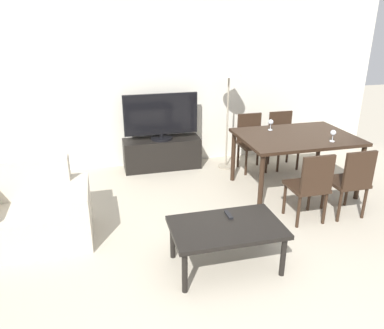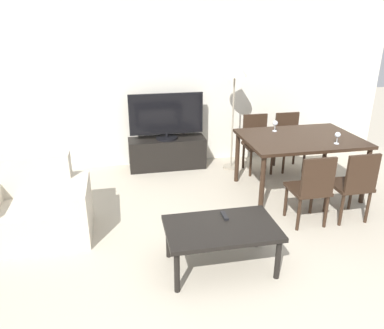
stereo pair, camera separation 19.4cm
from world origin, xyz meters
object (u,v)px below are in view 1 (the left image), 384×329
tv (161,117)px  dining_table (296,141)px  remote_primary (229,215)px  armchair (37,214)px  coffee_table (227,230)px  wine_glass_center (333,133)px  wine_glass_left (271,123)px  floor_lamp (229,74)px  dining_chair_near (310,184)px  dining_chair_far (282,137)px  dining_chair_near_right (351,180)px  tv_stand (162,154)px  dining_chair_far_left (251,139)px

tv → dining_table: bearing=-37.2°
remote_primary → armchair: bearing=157.6°
coffee_table → wine_glass_center: 2.06m
armchair → wine_glass_left: size_ratio=7.22×
armchair → dining_table: 3.20m
wine_glass_left → floor_lamp: bearing=119.3°
dining_chair_near → remote_primary: 1.15m
remote_primary → wine_glass_center: wine_glass_center is taller
wine_glass_center → coffee_table: bearing=-148.7°
coffee_table → floor_lamp: (0.82, 2.35, 1.04)m
coffee_table → dining_chair_far: size_ratio=1.21×
dining_chair_near → dining_chair_near_right: size_ratio=1.00×
tv_stand → dining_chair_near: 2.41m
dining_chair_near → remote_primary: bearing=-160.6°
dining_table → floor_lamp: bearing=121.5°
dining_table → wine_glass_center: 0.48m
remote_primary → tv_stand: bearing=95.2°
coffee_table → dining_table: (1.41, 1.38, 0.30)m
dining_chair_near_right → tv_stand: bearing=131.9°
tv → dining_chair_near_right: 2.73m
armchair → tv_stand: (1.58, 1.66, -0.06)m
armchair → wine_glass_center: size_ratio=7.22×
armchair → remote_primary: 1.95m
tv_stand → wine_glass_left: size_ratio=7.89×
dining_chair_near → tv_stand: bearing=122.8°
remote_primary → wine_glass_center: 1.90m
dining_chair_near → wine_glass_left: 1.21m
armchair → dining_chair_far: 3.64m
dining_chair_near_right → dining_chair_far_left: same height
tv_stand → dining_chair_far_left: dining_chair_far_left is taller
remote_primary → wine_glass_center: (1.64, 0.88, 0.42)m
remote_primary → wine_glass_left: (1.12, 1.52, 0.42)m
coffee_table → floor_lamp: size_ratio=0.61×
coffee_table → wine_glass_left: bearing=54.7°
dining_chair_near_right → wine_glass_center: size_ratio=5.72×
floor_lamp → wine_glass_center: 1.68m
tv → dining_chair_far: 1.88m
dining_chair_far → dining_table: bearing=-107.0°
dining_chair_near → dining_chair_far_left: same height
tv_stand → dining_table: size_ratio=0.79×
tv → floor_lamp: bearing=-12.4°
tv → dining_chair_far_left: size_ratio=1.31×
tv → remote_primary: size_ratio=7.30×
coffee_table → wine_glass_left: (1.19, 1.68, 0.48)m
dining_table → floor_lamp: 1.36m
dining_chair_near → dining_chair_far: 1.75m
tv_stand → floor_lamp: floor_lamp is taller
dining_chair_far_left → wine_glass_center: wine_glass_center is taller
wine_glass_center → tv: bearing=140.7°
remote_primary → wine_glass_left: 1.93m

